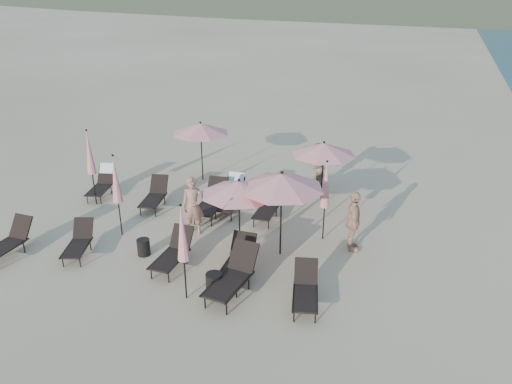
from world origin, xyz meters
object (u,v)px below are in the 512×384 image
(lounger_5, at_px, (305,289))
(lounger_7, at_px, (155,195))
(lounger_10, at_px, (268,204))
(umbrella_open_3, at_px, (324,149))
(lounger_8, at_px, (231,195))
(beachgoer_c, at_px, (353,222))
(lounger_0, at_px, (8,241))
(lounger_9, at_px, (212,200))
(lounger_2, at_px, (173,252))
(umbrella_closed_3, at_px, (116,180))
(umbrella_open_2, at_px, (201,129))
(lounger_3, at_px, (237,263))
(lounger_4, at_px, (233,275))
(lounger_6, at_px, (102,182))
(umbrella_open_0, at_px, (239,188))
(umbrella_closed_1, at_px, (326,185))
(side_table_0, at_px, (144,247))
(umbrella_open_1, at_px, (282,181))
(umbrella_closed_2, at_px, (89,153))
(lounger_1, at_px, (79,242))
(beachgoer_b, at_px, (316,166))
(beachgoer_a, at_px, (193,206))
(side_table_1, at_px, (214,282))
(umbrella_closed_0, at_px, (182,234))

(lounger_5, xyz_separation_m, lounger_7, (-6.09, 3.61, 0.02))
(lounger_10, xyz_separation_m, umbrella_open_3, (1.41, 1.41, 1.56))
(lounger_8, relative_size, beachgoer_c, 1.00)
(lounger_0, height_order, lounger_9, lounger_9)
(lounger_2, height_order, umbrella_closed_3, umbrella_closed_3)
(umbrella_open_2, bearing_deg, lounger_0, -111.41)
(lounger_0, xyz_separation_m, lounger_3, (6.38, 1.01, 0.02))
(umbrella_open_3, relative_size, beachgoer_c, 1.30)
(lounger_0, bearing_deg, lounger_4, 4.25)
(lounger_0, height_order, lounger_6, lounger_6)
(lounger_7, distance_m, umbrella_open_0, 4.48)
(umbrella_open_3, distance_m, beachgoer_c, 3.19)
(umbrella_closed_1, height_order, side_table_0, umbrella_closed_1)
(lounger_4, distance_m, umbrella_open_1, 2.81)
(umbrella_closed_2, bearing_deg, lounger_5, -21.03)
(lounger_1, relative_size, lounger_3, 0.90)
(umbrella_open_0, xyz_separation_m, beachgoer_b, (0.94, 5.29, -1.13))
(umbrella_open_0, relative_size, umbrella_open_3, 0.97)
(lounger_1, distance_m, beachgoer_a, 3.34)
(lounger_4, xyz_separation_m, umbrella_open_3, (0.93, 5.65, 1.53))
(lounger_10, bearing_deg, lounger_9, -169.67)
(lounger_4, bearing_deg, umbrella_open_1, 82.12)
(lounger_5, xyz_separation_m, umbrella_open_2, (-5.61, 6.34, 1.62))
(lounger_2, xyz_separation_m, umbrella_open_0, (1.40, 1.28, 1.54))
(lounger_9, height_order, umbrella_open_0, umbrella_open_0)
(lounger_3, xyz_separation_m, beachgoer_a, (-2.10, 1.85, 0.45))
(lounger_10, bearing_deg, lounger_1, -138.85)
(side_table_0, xyz_separation_m, side_table_1, (2.56, -0.95, 0.01))
(umbrella_open_0, relative_size, beachgoer_b, 1.32)
(umbrella_open_0, relative_size, umbrella_closed_2, 0.84)
(lounger_1, height_order, umbrella_closed_0, umbrella_closed_0)
(lounger_8, relative_size, side_table_1, 3.60)
(lounger_1, bearing_deg, lounger_4, -22.61)
(umbrella_closed_1, relative_size, umbrella_closed_3, 0.97)
(lounger_2, bearing_deg, side_table_0, 166.76)
(lounger_7, distance_m, umbrella_open_2, 3.20)
(lounger_4, bearing_deg, lounger_10, 102.77)
(umbrella_open_1, bearing_deg, lounger_8, 136.51)
(lounger_7, distance_m, beachgoer_b, 5.83)
(lounger_2, relative_size, lounger_9, 0.87)
(side_table_0, xyz_separation_m, beachgoer_b, (3.41, 6.31, 0.61))
(umbrella_closed_2, height_order, beachgoer_a, umbrella_closed_2)
(lounger_1, xyz_separation_m, lounger_9, (2.45, 3.57, 0.09))
(lounger_6, xyz_separation_m, side_table_0, (3.56, -3.17, -0.23))
(lounger_7, relative_size, umbrella_open_0, 0.75)
(lounger_2, bearing_deg, lounger_8, 88.34)
(beachgoer_c, bearing_deg, side_table_1, 123.29)
(lounger_2, relative_size, lounger_3, 0.92)
(lounger_3, bearing_deg, lounger_6, 149.81)
(umbrella_open_1, bearing_deg, lounger_10, 116.34)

